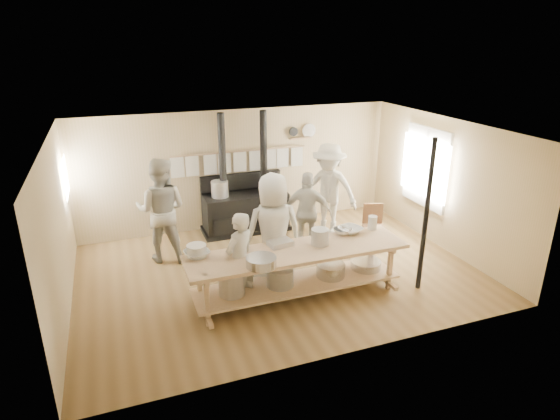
{
  "coord_description": "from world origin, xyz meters",
  "views": [
    {
      "loc": [
        -2.6,
        -7.13,
        4.06
      ],
      "look_at": [
        0.1,
        0.2,
        1.13
      ],
      "focal_mm": 30.0,
      "sensor_mm": 36.0,
      "label": 1
    }
  ],
  "objects": [
    {
      "name": "ground",
      "position": [
        0.0,
        0.0,
        0.0
      ],
      "size": [
        7.0,
        7.0,
        0.0
      ],
      "primitive_type": "plane",
      "color": "brown",
      "rests_on": "ground"
    },
    {
      "name": "room_shell",
      "position": [
        0.0,
        0.0,
        1.62
      ],
      "size": [
        7.0,
        7.0,
        7.0
      ],
      "color": "tan",
      "rests_on": "ground"
    },
    {
      "name": "window_right",
      "position": [
        3.47,
        0.6,
        1.5
      ],
      "size": [
        0.09,
        1.5,
        1.65
      ],
      "color": "beige",
      "rests_on": "ground"
    },
    {
      "name": "left_opening",
      "position": [
        -3.45,
        2.0,
        1.6
      ],
      "size": [
        0.0,
        0.9,
        0.9
      ],
      "color": "white",
      "rests_on": "ground"
    },
    {
      "name": "stove",
      "position": [
        -0.01,
        2.12,
        0.52
      ],
      "size": [
        1.9,
        0.75,
        2.6
      ],
      "color": "black",
      "rests_on": "ground"
    },
    {
      "name": "towel_rail",
      "position": [
        -0.0,
        2.4,
        1.55
      ],
      "size": [
        3.0,
        0.04,
        0.47
      ],
      "color": "tan",
      "rests_on": "ground"
    },
    {
      "name": "back_wall_shelf",
      "position": [
        1.46,
        2.43,
        2.0
      ],
      "size": [
        0.63,
        0.14,
        0.32
      ],
      "color": "tan",
      "rests_on": "ground"
    },
    {
      "name": "prep_table",
      "position": [
        -0.01,
        -0.9,
        0.52
      ],
      "size": [
        3.6,
        0.9,
        0.85
      ],
      "color": "tan",
      "rests_on": "ground"
    },
    {
      "name": "support_post",
      "position": [
        2.05,
        -1.35,
        1.3
      ],
      "size": [
        0.08,
        0.08,
        2.6
      ],
      "primitive_type": "cylinder",
      "color": "black",
      "rests_on": "ground"
    },
    {
      "name": "cook_far_left",
      "position": [
        -0.93,
        -0.79,
        0.78
      ],
      "size": [
        0.68,
        0.62,
        1.56
      ],
      "primitive_type": "imported",
      "rotation": [
        0.0,
        0.0,
        3.69
      ],
      "color": "beige",
      "rests_on": "ground"
    },
    {
      "name": "cook_left",
      "position": [
        -1.85,
        1.29,
        1.0
      ],
      "size": [
        1.18,
        1.06,
        1.99
      ],
      "primitive_type": "imported",
      "rotation": [
        0.0,
        0.0,
        2.77
      ],
      "color": "beige",
      "rests_on": "ground"
    },
    {
      "name": "cook_center",
      "position": [
        -0.21,
        -0.34,
        0.99
      ],
      "size": [
        1.01,
        0.7,
        1.98
      ],
      "primitive_type": "imported",
      "rotation": [
        0.0,
        0.0,
        3.06
      ],
      "color": "beige",
      "rests_on": "ground"
    },
    {
      "name": "cook_right",
      "position": [
        0.86,
        0.68,
        0.81
      ],
      "size": [
        1.02,
        0.82,
        1.63
      ],
      "primitive_type": "imported",
      "rotation": [
        0.0,
        0.0,
        2.61
      ],
      "color": "beige",
      "rests_on": "ground"
    },
    {
      "name": "cook_by_window",
      "position": [
        1.64,
        1.38,
        0.99
      ],
      "size": [
        1.43,
        1.42,
        1.97
      ],
      "primitive_type": "imported",
      "rotation": [
        0.0,
        0.0,
        -0.77
      ],
      "color": "beige",
      "rests_on": "ground"
    },
    {
      "name": "chair",
      "position": [
        2.2,
        0.42,
        0.26
      ],
      "size": [
        0.52,
        0.52,
        0.86
      ],
      "rotation": [
        0.0,
        0.0,
        -0.38
      ],
      "color": "brown",
      "rests_on": "ground"
    },
    {
      "name": "bowl_white_a",
      "position": [
        -1.55,
        -0.57,
        0.9
      ],
      "size": [
        0.47,
        0.47,
        0.09
      ],
      "primitive_type": "imported",
      "rotation": [
        0.0,
        0.0,
        0.27
      ],
      "color": "silver",
      "rests_on": "prep_table"
    },
    {
      "name": "bowl_steel_a",
      "position": [
        -1.55,
        -0.57,
        0.89
      ],
      "size": [
        0.38,
        0.38,
        0.09
      ],
      "primitive_type": "imported",
      "rotation": [
        0.0,
        0.0,
        0.5
      ],
      "color": "silver",
      "rests_on": "prep_table"
    },
    {
      "name": "bowl_white_b",
      "position": [
        1.12,
        -0.57,
        0.9
      ],
      "size": [
        0.51,
        0.51,
        0.1
      ],
      "primitive_type": "imported",
      "rotation": [
        0.0,
        0.0,
        1.9
      ],
      "color": "silver",
      "rests_on": "prep_table"
    },
    {
      "name": "bowl_steel_b",
      "position": [
        0.97,
        -0.58,
        0.9
      ],
      "size": [
        0.37,
        0.37,
        0.1
      ],
      "primitive_type": "imported",
      "rotation": [
        0.0,
        0.0,
        3.31
      ],
      "color": "silver",
      "rests_on": "prep_table"
    },
    {
      "name": "roasting_pan",
      "position": [
        -0.21,
        -0.65,
        0.89
      ],
      "size": [
        0.42,
        0.31,
        0.09
      ],
      "primitive_type": "cube",
      "rotation": [
        0.0,
        0.0,
        0.16
      ],
      "color": "#B2B2B7",
      "rests_on": "prep_table"
    },
    {
      "name": "mixing_bowl_large",
      "position": [
        -0.72,
        -1.23,
        0.92
      ],
      "size": [
        0.59,
        0.59,
        0.15
      ],
      "primitive_type": "cylinder",
      "rotation": [
        0.0,
        0.0,
        0.37
      ],
      "color": "silver",
      "rests_on": "prep_table"
    },
    {
      "name": "bucket_galv",
      "position": [
        0.42,
        -0.82,
        0.98
      ],
      "size": [
        0.29,
        0.29,
        0.27
      ],
      "primitive_type": "cylinder",
      "rotation": [
        0.0,
        0.0,
        0.02
      ],
      "color": "gray",
      "rests_on": "prep_table"
    },
    {
      "name": "deep_bowl_enamel",
      "position": [
        -1.55,
        -0.57,
        0.95
      ],
      "size": [
        0.39,
        0.39,
        0.19
      ],
      "primitive_type": "cylinder",
      "rotation": [
        0.0,
        0.0,
        -0.38
      ],
      "color": "silver",
      "rests_on": "prep_table"
    },
    {
      "name": "pitcher",
      "position": [
        1.55,
        -0.57,
        0.97
      ],
      "size": [
        0.2,
        0.2,
        0.25
      ],
      "primitive_type": "cylinder",
      "rotation": [
        0.0,
        0.0,
        0.29
      ],
      "color": "silver",
      "rests_on": "prep_table"
    }
  ]
}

